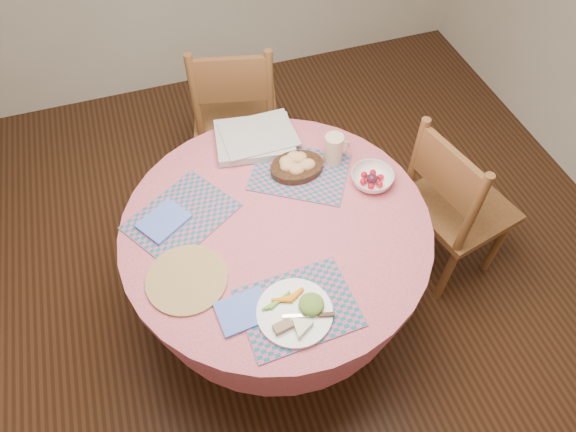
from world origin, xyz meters
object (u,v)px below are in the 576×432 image
object	(u,v)px
dinner_plate	(297,312)
fruit_bowl	(372,179)
chair_right	(453,205)
wicker_trivet	(187,279)
latte_mug	(334,149)
chair_back	(236,111)
dining_table	(277,251)
bread_bowl	(296,165)

from	to	relation	value
dinner_plate	fruit_bowl	xyz separation A→B (m)	(0.50, 0.48, 0.01)
chair_right	wicker_trivet	xyz separation A→B (m)	(-1.27, -0.17, 0.26)
chair_right	latte_mug	distance (m)	0.67
fruit_bowl	chair_back	bearing A→B (deg)	112.56
dining_table	bread_bowl	world-z (taller)	bread_bowl
dining_table	bread_bowl	distance (m)	0.38
bread_bowl	latte_mug	distance (m)	0.17
chair_back	dinner_plate	xyz separation A→B (m)	(-0.12, -1.38, 0.26)
chair_right	chair_back	bearing A→B (deg)	27.31
bread_bowl	latte_mug	bearing A→B (deg)	1.18
fruit_bowl	latte_mug	bearing A→B (deg)	122.27
chair_right	latte_mug	bearing A→B (deg)	54.64
dining_table	wicker_trivet	distance (m)	0.46
latte_mug	chair_right	bearing A→B (deg)	-22.39
dining_table	chair_back	world-z (taller)	chair_back
chair_right	fruit_bowl	size ratio (longest dim) A/B	4.25
wicker_trivet	fruit_bowl	world-z (taller)	fruit_bowl
latte_mug	fruit_bowl	distance (m)	0.21
chair_back	chair_right	bearing A→B (deg)	143.96
chair_right	dining_table	bearing A→B (deg)	78.63
chair_right	dinner_plate	distance (m)	1.06
chair_right	bread_bowl	world-z (taller)	chair_right
chair_right	fruit_bowl	distance (m)	0.52
bread_bowl	fruit_bowl	distance (m)	0.32
chair_right	bread_bowl	bearing A→B (deg)	59.91
dining_table	chair_right	bearing A→B (deg)	1.61
latte_mug	bread_bowl	bearing A→B (deg)	-178.82
chair_right	chair_back	distance (m)	1.25
wicker_trivet	bread_bowl	bearing A→B (deg)	34.94
dining_table	latte_mug	xyz separation A→B (m)	(0.34, 0.25, 0.27)
chair_back	bread_bowl	distance (m)	0.79
dining_table	chair_right	size ratio (longest dim) A/B	1.30
fruit_bowl	dinner_plate	bearing A→B (deg)	-135.88
latte_mug	chair_back	bearing A→B (deg)	110.07
wicker_trivet	dinner_plate	bearing A→B (deg)	-37.63
dining_table	dinner_plate	bearing A→B (deg)	-97.08
dining_table	latte_mug	distance (m)	0.50
dining_table	latte_mug	bearing A→B (deg)	36.15
chair_back	dinner_plate	distance (m)	1.41
chair_back	latte_mug	xyz separation A→B (m)	(0.27, -0.73, 0.32)
wicker_trivet	bread_bowl	world-z (taller)	bread_bowl
chair_right	dinner_plate	size ratio (longest dim) A/B	3.57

